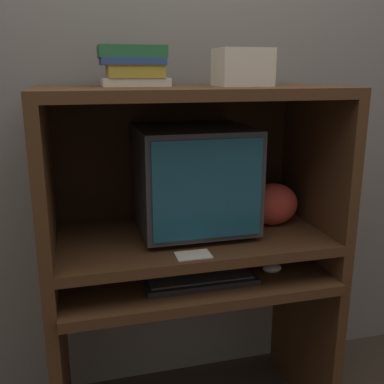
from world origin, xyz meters
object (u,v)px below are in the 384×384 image
(snack_bag, at_px, (273,204))
(storage_box, at_px, (242,67))
(mouse, at_px, (272,268))
(crt_monitor, at_px, (193,178))
(keyboard, at_px, (200,278))
(book_stack, at_px, (133,65))

(snack_bag, xyz_separation_m, storage_box, (-0.16, -0.04, 0.52))
(mouse, xyz_separation_m, storage_box, (-0.10, 0.11, 0.72))
(crt_monitor, relative_size, snack_bag, 2.05)
(crt_monitor, xyz_separation_m, snack_bag, (0.32, -0.02, -0.12))
(mouse, distance_m, snack_bag, 0.25)
(keyboard, height_order, book_stack, book_stack)
(crt_monitor, bearing_deg, mouse, -31.12)
(keyboard, relative_size, mouse, 5.41)
(keyboard, height_order, mouse, mouse)
(crt_monitor, xyz_separation_m, book_stack, (-0.20, 0.03, 0.40))
(keyboard, height_order, snack_bag, snack_bag)
(crt_monitor, bearing_deg, snack_bag, -2.81)
(keyboard, bearing_deg, storage_box, 31.51)
(mouse, relative_size, snack_bag, 0.37)
(book_stack, relative_size, storage_box, 1.30)
(mouse, xyz_separation_m, book_stack, (-0.46, 0.19, 0.73))
(crt_monitor, xyz_separation_m, storage_box, (0.16, -0.05, 0.40))
(crt_monitor, height_order, snack_bag, crt_monitor)
(mouse, bearing_deg, storage_box, 132.79)
(keyboard, distance_m, mouse, 0.28)
(book_stack, bearing_deg, storage_box, -13.23)
(mouse, bearing_deg, keyboard, -179.28)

